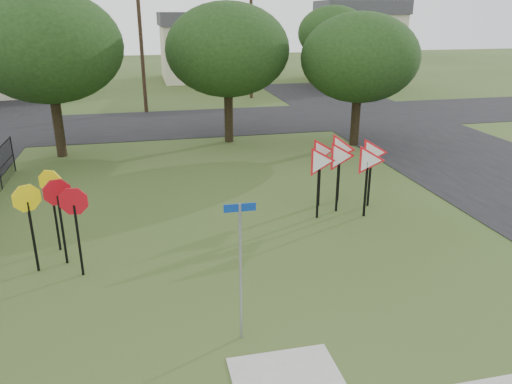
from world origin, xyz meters
TOP-DOWN VIEW (x-y plane):
  - ground at (0.00, 0.00)m, footprint 140.00×140.00m
  - street_right at (12.00, 10.00)m, footprint 8.00×50.00m
  - street_far at (0.00, 20.00)m, footprint 60.00×8.00m
  - curb_pad at (0.00, -2.40)m, footprint 2.00×1.20m
  - street_name_sign at (-0.58, -1.19)m, footprint 0.61×0.06m
  - stop_sign_cluster at (-4.60, 2.97)m, footprint 1.84×1.86m
  - yield_sign_cluster at (4.06, 5.00)m, footprint 3.12×2.06m
  - far_pole_a at (-2.00, 24.00)m, footprint 1.40×0.24m
  - far_pole_b at (6.00, 28.00)m, footprint 1.40×0.24m
  - far_pole_c at (-10.00, 30.00)m, footprint 1.40×0.24m
  - house_mid at (4.00, 40.00)m, footprint 8.40×8.40m
  - house_right at (18.00, 36.00)m, footprint 8.30×8.30m
  - tree_near_left at (-6.00, 14.00)m, footprint 6.40×6.40m
  - tree_near_mid at (2.00, 15.00)m, footprint 6.00×6.00m
  - tree_near_right at (8.00, 13.00)m, footprint 5.60×5.60m
  - tree_far_right at (14.00, 32.00)m, footprint 6.00×6.00m

SIDE VIEW (x-z plane):
  - ground at x=0.00m, z-range 0.00..0.00m
  - street_right at x=12.00m, z-range 0.00..0.02m
  - street_far at x=0.00m, z-range 0.00..0.02m
  - curb_pad at x=0.00m, z-range 0.00..0.02m
  - street_name_sign at x=-0.58m, z-range 0.22..3.18m
  - stop_sign_cluster at x=-4.60m, z-range 0.58..2.95m
  - yield_sign_cluster at x=4.06m, z-range 0.57..3.01m
  - house_mid at x=4.00m, z-range 0.05..6.25m
  - house_right at x=18.00m, z-range 0.05..7.25m
  - tree_near_right at x=8.00m, z-range 1.06..7.39m
  - far_pole_b at x=6.00m, z-range 0.10..8.60m
  - tree_near_mid at x=2.00m, z-range 1.14..7.94m
  - tree_far_right at x=14.00m, z-range 1.14..7.94m
  - far_pole_a at x=-2.00m, z-range 0.10..9.10m
  - far_pole_c at x=-10.00m, z-range 0.10..9.10m
  - tree_near_left at x=-6.00m, z-range 1.22..8.49m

